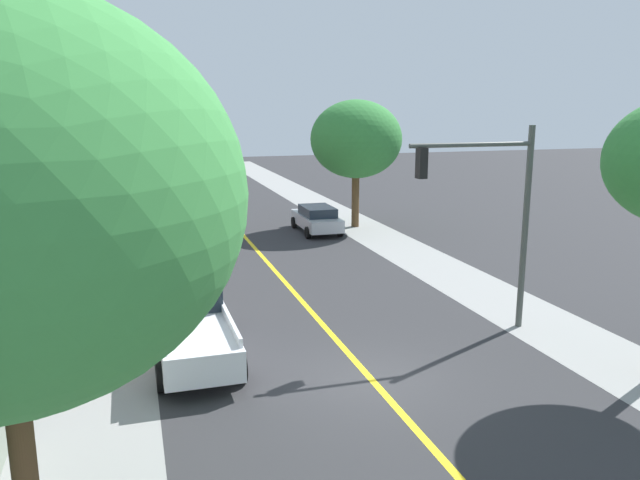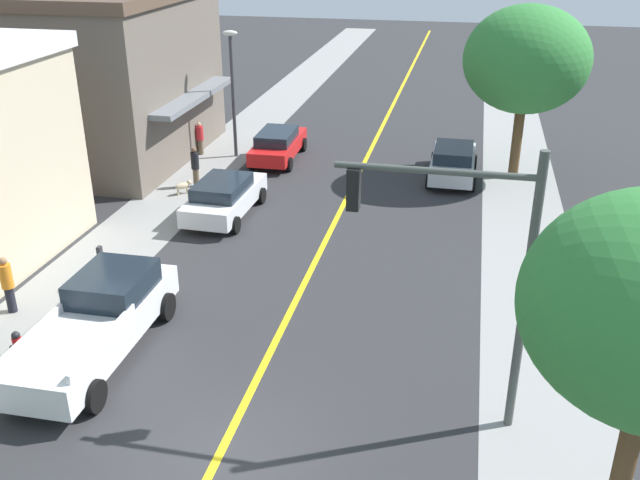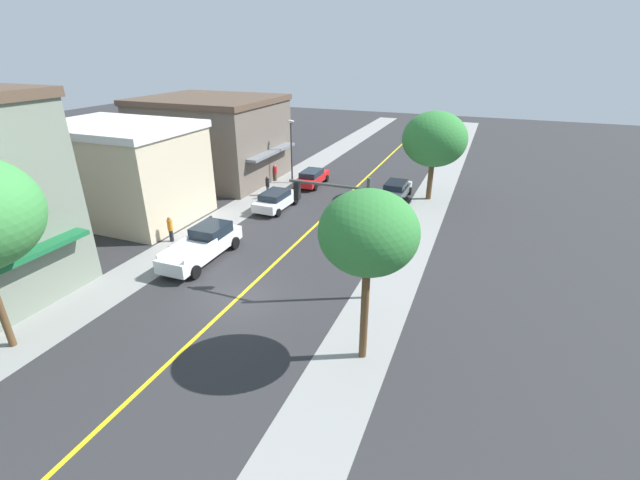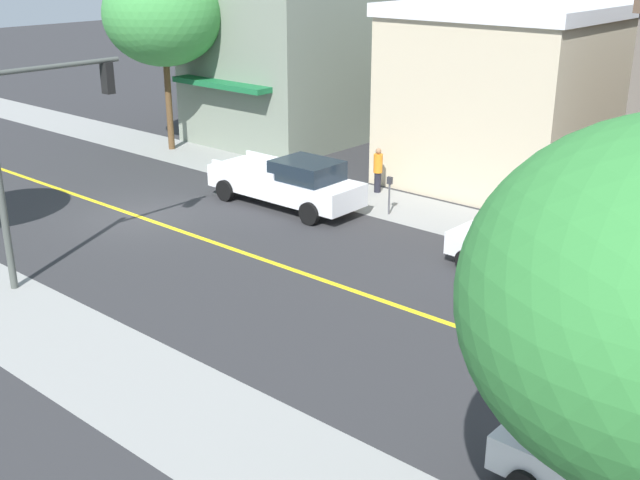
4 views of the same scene
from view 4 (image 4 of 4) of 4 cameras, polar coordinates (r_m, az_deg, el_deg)
The scene contains 14 objects.
ground_plane at distance 28.38m, azimuth -12.98°, elevation 1.65°, with size 140.00×140.00×0.00m, color #2D2D30.
sidewalk_left at distance 32.74m, azimuth -3.14°, elevation 4.67°, with size 3.11×126.00×0.01m, color gray.
road_centerline_stripe at distance 28.38m, azimuth -12.98°, elevation 1.65°, with size 0.20×126.00×0.00m, color yellow.
brick_apartment_block at distance 39.87m, azimuth -0.85°, elevation 15.07°, with size 12.02×7.71×10.27m.
corner_shop_building at distance 33.49m, azimuth 14.59°, elevation 10.56°, with size 10.86×7.86×6.99m.
street_tree_left_near at distance 36.98m, azimuth -11.37°, elevation 15.78°, with size 5.34×5.34×8.40m.
fire_hydrant at distance 30.57m, azimuth -0.99°, elevation 4.37°, with size 0.44×0.24×0.87m.
parking_meter at distance 27.78m, azimuth 5.08°, elevation 3.67°, with size 0.12×0.18×1.38m.
traffic_light_mast at distance 22.82m, azimuth -20.05°, elevation 7.34°, with size 4.16×0.32×6.45m.
white_sedan_left_curb at distance 23.33m, azimuth 14.94°, elevation -0.61°, with size 2.21×4.68×1.49m.
silver_sedan_right_curb at distance 14.41m, azimuth 21.90°, elevation -15.55°, with size 2.07×4.60×1.49m.
white_pickup_truck at distance 28.52m, azimuth -2.30°, elevation 4.24°, with size 2.28×6.20×1.89m.
pedestrian_orange_shirt at distance 30.35m, azimuth 4.24°, elevation 5.17°, with size 0.35×0.35×1.75m.
small_dog at distance 24.97m, azimuth 21.19°, elevation -0.98°, with size 0.61×0.67×0.56m.
Camera 4 is at (15.57, 21.99, 8.91)m, focal length 43.95 mm.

